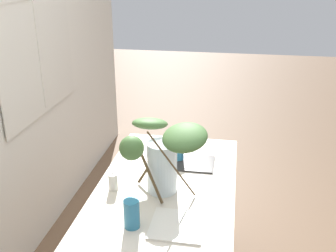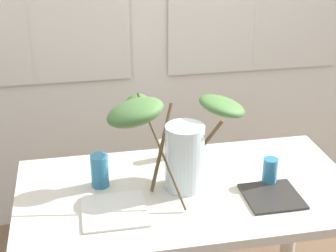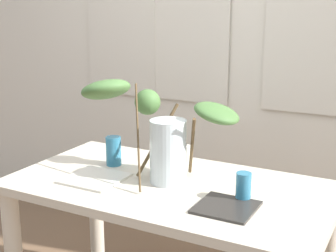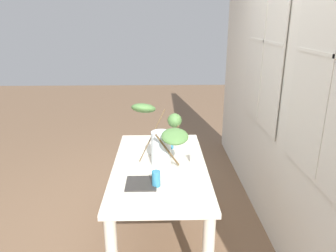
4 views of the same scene
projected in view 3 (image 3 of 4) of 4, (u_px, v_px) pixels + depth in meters
The scene contains 8 objects.
back_wall_with_windows at pixel (251, 33), 2.81m from camera, with size 4.61×0.14×2.63m.
dining_table at pixel (169, 212), 2.11m from camera, with size 1.39×0.75×0.74m.
vase_with_branches at pixel (161, 130), 2.05m from camera, with size 0.68×0.52×0.49m.
drinking_glass_blue_left at pixel (114, 151), 2.30m from camera, with size 0.07×0.07×0.14m, color teal.
drinking_glass_blue_right at pixel (243, 186), 1.89m from camera, with size 0.06×0.06×0.11m, color teal.
plate_square_left at pixel (95, 178), 2.12m from camera, with size 0.25×0.25×0.01m, color silver.
plate_square_right at pixel (226, 207), 1.82m from camera, with size 0.22×0.22×0.01m, color #2D2B28.
pillar_candle at pixel (186, 155), 2.32m from camera, with size 0.05×0.05×0.10m.
Camera 3 is at (0.91, -1.73, 1.50)m, focal length 51.29 mm.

